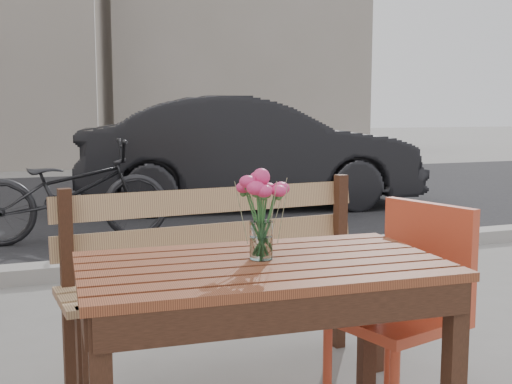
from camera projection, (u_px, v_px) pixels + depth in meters
street at (93, 226)px, 6.99m from camera, size 30.00×8.12×0.12m
backdrop_buildings at (49, 12)px, 15.25m from camera, size 15.50×4.00×8.00m
main_table at (262, 297)px, 2.22m from camera, size 1.28×0.80×0.76m
main_bench at (223, 257)px, 3.05m from camera, size 1.58×0.58×0.97m
red_chair at (408, 298)px, 2.59m from camera, size 0.55×0.55×0.91m
main_vase at (261, 203)px, 2.21m from camera, size 0.17×0.17×0.32m
parked_car at (249, 152)px, 8.50m from camera, size 4.62×2.26×1.46m
bicycle at (70, 191)px, 6.23m from camera, size 1.93×0.72×1.00m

